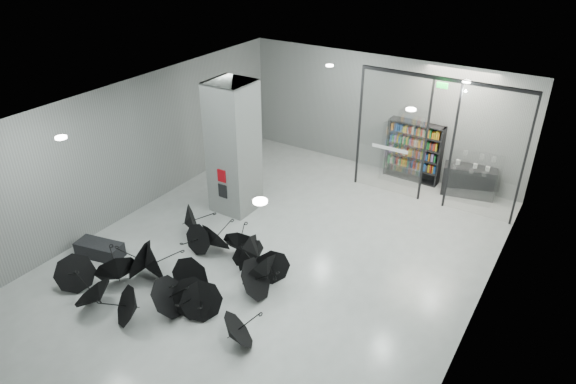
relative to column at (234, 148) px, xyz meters
The scene contains 10 objects.
room 3.31m from the column, 38.66° to the right, with size 14.00×14.02×4.01m.
column is the anchor object (origin of this frame).
fire_cabinet 0.90m from the column, 90.00° to the right, with size 0.28×0.04×0.38m, color #A50A07.
info_panel 1.31m from the column, 90.00° to the right, with size 0.30×0.03×0.42m, color black.
exit_sign 6.18m from the column, 33.96° to the left, with size 0.30×0.06×0.15m, color #0CE533.
glass_partition 6.02m from the column, 35.58° to the left, with size 5.06×0.08×4.00m.
bench 4.63m from the column, 110.67° to the right, with size 1.25×0.53×0.40m, color black.
bookshelf 6.22m from the column, 50.66° to the left, with size 1.86×0.37×2.05m, color black, non-canonical shape.
shop_counter 7.61m from the column, 38.51° to the left, with size 1.62×0.65×0.97m, color black.
umbrella_cluster 4.24m from the column, 69.10° to the right, with size 5.87×4.56×1.29m.
Camera 1 is at (6.16, -8.78, 8.01)m, focal length 31.85 mm.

